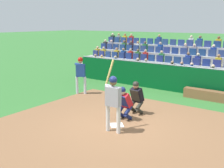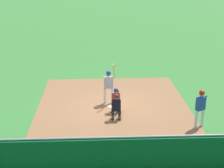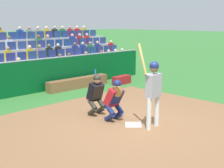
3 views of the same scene
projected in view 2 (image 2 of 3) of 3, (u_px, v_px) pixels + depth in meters
The scene contains 11 objects.
ground_plane at pixel (113, 107), 16.78m from camera, with size 160.00×160.00×0.00m, color #347332.
infield_dirt_patch at pixel (113, 103), 17.25m from camera, with size 7.83×7.98×0.01m, color brown.
home_plate_marker at pixel (113, 107), 16.78m from camera, with size 0.44×0.44×0.02m, color white.
batter_at_plate at pixel (109, 83), 16.85m from camera, with size 0.60×0.50×2.29m.
catcher_crouching at pixel (116, 99), 15.98m from camera, with size 0.49×0.71×1.26m.
home_plate_umpire at pixel (116, 106), 15.20m from camera, with size 0.49×0.49×1.30m.
dugout_wall at pixel (120, 154), 11.39m from camera, with size 12.73×0.24×1.37m.
dugout_bench at pixel (64, 157), 11.98m from camera, with size 3.10×0.40×0.44m, color brown.
water_bottle_on_bench at pixel (35, 151), 11.77m from camera, with size 0.07×0.07×0.26m, color blue.
equipment_duffel_bag at pixel (17, 149), 12.62m from camera, with size 0.99×0.36×0.38m, color maroon.
on_deck_batter at pixel (201, 105), 14.32m from camera, with size 0.55×0.40×1.81m.
Camera 2 is at (-0.74, -15.32, 6.92)m, focal length 51.74 mm.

